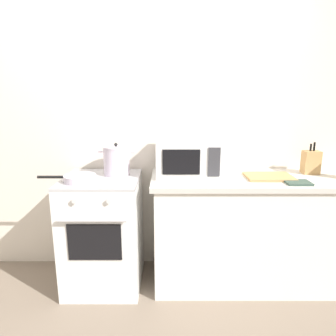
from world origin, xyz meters
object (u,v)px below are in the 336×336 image
Objects in this scene: microwave at (187,157)px; stock_pot at (116,161)px; oven_mitt at (297,182)px; knife_block at (310,162)px; cutting_board at (268,177)px; stove at (103,232)px; frying_pan at (79,178)px.

stock_pot is at bearing 177.55° from microwave.
knife_block is at bearing 53.37° from oven_mitt.
stove is at bearing -179.95° from cutting_board.
frying_pan is at bearing -143.97° from stove.
knife_block is (0.39, 0.14, 0.09)m from cutting_board.
frying_pan is 1.87m from knife_block.
frying_pan is 0.88× the size of microwave.
knife_block is 1.46× the size of oven_mitt.
cutting_board is at bearing 135.49° from oven_mitt.
stove is at bearing 173.91° from oven_mitt.
stock_pot is at bearing 42.61° from stove.
stock_pot is at bearing -178.67° from knife_block.
frying_pan is 2.43× the size of oven_mitt.
cutting_board reaches higher than oven_mitt.
stock_pot is 0.60× the size of microwave.
stock_pot is 0.58m from microwave.
stock_pot and knife_block have the same top height.
microwave is at bearing 12.33° from frying_pan.
microwave is (0.69, 0.08, 0.61)m from stove.
stock_pot is 1.14× the size of knife_block.
microwave is at bearing -176.53° from knife_block.
microwave is at bearing 163.43° from oven_mitt.
oven_mitt is (0.80, -0.24, -0.14)m from microwave.
oven_mitt is at bearing -126.63° from knife_block.
stock_pot is 0.68× the size of frying_pan.
frying_pan reaches higher than cutting_board.
frying_pan is (-0.25, -0.21, -0.09)m from stock_pot.
cutting_board is (0.64, -0.08, -0.14)m from microwave.
stove is at bearing -175.29° from knife_block.
cutting_board is 2.00× the size of oven_mitt.
oven_mitt is (1.63, -0.06, -0.02)m from frying_pan.
knife_block is at bearing 1.33° from stock_pot.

